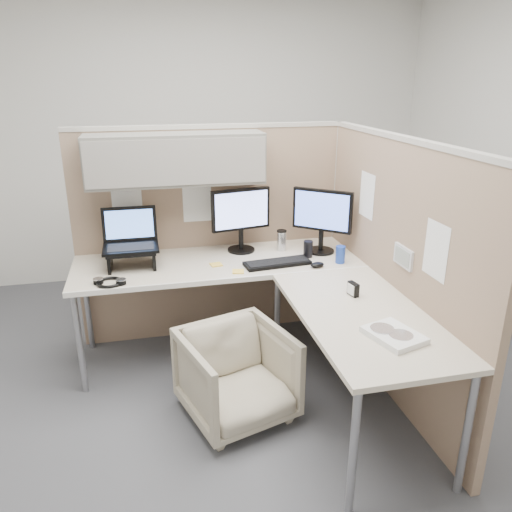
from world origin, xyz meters
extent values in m
plane|color=#44454A|center=(0.00, 0.00, 0.00)|extent=(4.50, 4.50, 0.00)
cube|color=#997C64|center=(-0.10, 0.90, 0.80)|extent=(2.00, 0.05, 1.60)
cube|color=#A8A399|center=(-0.10, 0.90, 1.61)|extent=(2.00, 0.06, 0.03)
cube|color=slate|center=(-0.35, 0.75, 1.42)|extent=(1.20, 0.34, 0.34)
cube|color=gray|center=(-0.35, 0.57, 1.42)|extent=(1.18, 0.01, 0.30)
plane|color=white|center=(-0.70, 0.87, 1.15)|extent=(0.26, 0.00, 0.26)
plane|color=white|center=(-0.20, 0.87, 1.08)|extent=(0.26, 0.00, 0.26)
cube|color=#997C64|center=(0.90, -0.10, 0.80)|extent=(0.05, 2.00, 1.60)
cube|color=#A8A399|center=(0.90, -0.10, 1.61)|extent=(0.06, 2.00, 0.03)
cube|color=#A8A399|center=(0.90, 0.90, 0.80)|extent=(0.06, 0.06, 1.60)
cube|color=silver|center=(0.87, -0.25, 0.96)|extent=(0.02, 0.20, 0.12)
cube|color=gray|center=(0.86, -0.25, 0.96)|extent=(0.00, 0.16, 0.09)
plane|color=white|center=(0.87, 0.30, 1.20)|extent=(0.00, 0.26, 0.26)
plane|color=white|center=(0.87, -0.55, 1.10)|extent=(0.00, 0.26, 0.26)
cube|color=beige|center=(-0.10, 0.54, 0.71)|extent=(2.00, 0.68, 0.03)
cube|color=beige|center=(0.54, -0.45, 0.71)|extent=(0.68, 1.30, 0.03)
cube|color=white|center=(-0.10, 0.20, 0.71)|extent=(2.00, 0.02, 0.03)
cylinder|color=gray|center=(-1.05, 0.25, 0.35)|extent=(0.04, 0.04, 0.70)
cylinder|color=gray|center=(-1.05, 0.83, 0.35)|extent=(0.04, 0.04, 0.70)
cylinder|color=gray|center=(0.25, -1.05, 0.35)|extent=(0.04, 0.04, 0.70)
cylinder|color=gray|center=(0.83, -1.05, 0.35)|extent=(0.04, 0.04, 0.70)
cylinder|color=gray|center=(0.25, 0.25, 0.35)|extent=(0.04, 0.04, 0.70)
imported|color=#B6AF90|center=(-0.12, -0.21, 0.30)|extent=(0.73, 0.70, 0.61)
cylinder|color=black|center=(0.09, 0.71, 0.74)|extent=(0.20, 0.20, 0.02)
cylinder|color=black|center=(0.09, 0.71, 0.82)|extent=(0.04, 0.04, 0.15)
cube|color=black|center=(0.09, 0.71, 1.05)|extent=(0.44, 0.12, 0.30)
cube|color=#91A6FB|center=(0.10, 0.69, 1.05)|extent=(0.39, 0.08, 0.26)
cylinder|color=black|center=(0.66, 0.55, 0.74)|extent=(0.20, 0.20, 0.02)
cylinder|color=black|center=(0.66, 0.55, 0.82)|extent=(0.04, 0.04, 0.15)
cube|color=black|center=(0.66, 0.55, 1.05)|extent=(0.36, 0.31, 0.30)
cube|color=#5D80FE|center=(0.64, 0.54, 1.05)|extent=(0.31, 0.26, 0.26)
cube|color=black|center=(-0.69, 0.55, 0.85)|extent=(0.32, 0.26, 0.02)
cube|color=black|center=(-0.84, 0.55, 0.79)|extent=(0.02, 0.24, 0.13)
cube|color=black|center=(-0.55, 0.55, 0.79)|extent=(0.02, 0.24, 0.13)
cube|color=black|center=(-0.69, 0.55, 0.87)|extent=(0.37, 0.26, 0.02)
cube|color=black|center=(-0.69, 0.70, 0.99)|extent=(0.37, 0.06, 0.23)
cube|color=#598CF2|center=(-0.69, 0.69, 0.99)|extent=(0.32, 0.04, 0.19)
cube|color=black|center=(0.28, 0.37, 0.74)|extent=(0.47, 0.20, 0.02)
ellipsoid|color=black|center=(0.53, 0.26, 0.75)|extent=(0.11, 0.08, 0.04)
cylinder|color=silver|center=(0.39, 0.66, 0.80)|extent=(0.07, 0.07, 0.14)
cylinder|color=black|center=(0.39, 0.66, 0.88)|extent=(0.07, 0.07, 0.01)
cylinder|color=#1E3FA5|center=(0.71, 0.31, 0.79)|extent=(0.07, 0.07, 0.12)
cylinder|color=black|center=(0.53, 0.47, 0.79)|extent=(0.07, 0.07, 0.12)
cube|color=yellow|center=(-0.13, 0.45, 0.73)|extent=(0.09, 0.09, 0.01)
cube|color=yellow|center=(-0.01, 0.30, 0.73)|extent=(0.09, 0.09, 0.01)
torus|color=black|center=(-0.83, 0.28, 0.74)|extent=(0.21, 0.21, 0.02)
cylinder|color=black|center=(-0.90, 0.30, 0.75)|extent=(0.06, 0.06, 0.03)
cylinder|color=black|center=(-0.76, 0.26, 0.75)|extent=(0.06, 0.06, 0.03)
cube|color=white|center=(0.57, -0.74, 0.74)|extent=(0.28, 0.32, 0.03)
cylinder|color=silver|center=(0.59, -0.77, 0.76)|extent=(0.12, 0.12, 0.00)
cylinder|color=silver|center=(0.53, -0.69, 0.76)|extent=(0.12, 0.12, 0.00)
cube|color=black|center=(0.58, -0.22, 0.77)|extent=(0.05, 0.09, 0.08)
cube|color=white|center=(0.56, -0.23, 0.77)|extent=(0.02, 0.06, 0.06)
camera|label=1|loc=(-0.59, -2.71, 1.96)|focal=35.00mm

